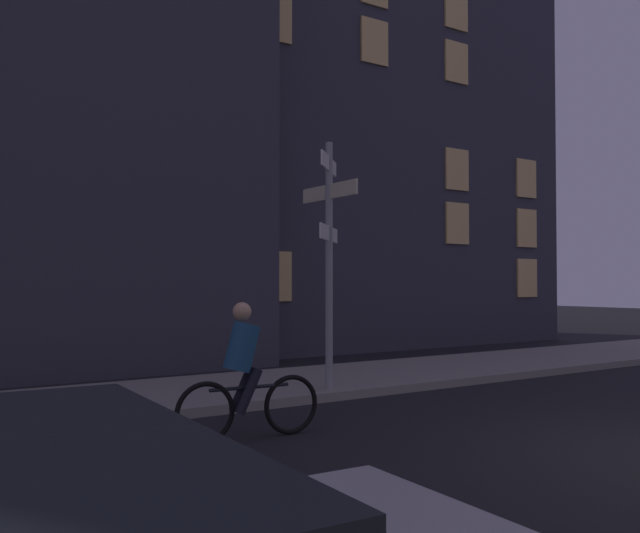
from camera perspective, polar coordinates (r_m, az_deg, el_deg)
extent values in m
cube|color=gray|center=(12.52, 1.48, -9.52)|extent=(40.00, 3.07, 0.14)
cylinder|color=gray|center=(10.93, 0.76, 0.15)|extent=(0.12, 0.12, 3.98)
cube|color=white|center=(11.10, 0.76, 8.65)|extent=(0.89, 0.89, 0.24)
cube|color=beige|center=(11.03, 0.76, 6.33)|extent=(0.03, 1.52, 0.24)
cube|color=white|center=(10.95, 0.76, 2.80)|extent=(1.04, 1.04, 0.24)
torus|color=black|center=(8.36, -2.45, -11.55)|extent=(0.72, 0.11, 0.72)
torus|color=black|center=(7.92, -9.68, -12.10)|extent=(0.72, 0.11, 0.72)
cylinder|color=black|center=(8.09, -5.96, -10.10)|extent=(1.00, 0.11, 0.04)
cylinder|color=navy|center=(7.99, -6.61, -6.77)|extent=(0.47, 0.35, 0.61)
sphere|color=tan|center=(7.96, -6.60, -3.80)|extent=(0.22, 0.22, 0.22)
cylinder|color=black|center=(8.15, -6.55, -10.24)|extent=(0.35, 0.14, 0.55)
cylinder|color=black|center=(7.99, -6.03, -10.43)|extent=(0.35, 0.14, 0.55)
cube|color=#383842|center=(21.95, 2.24, 10.08)|extent=(12.18, 6.69, 12.43)
cube|color=#F2C672|center=(16.18, -3.82, -0.83)|extent=(0.90, 0.06, 1.20)
cube|color=#F2C672|center=(22.20, 17.07, -0.94)|extent=(0.90, 0.06, 1.20)
cube|color=#F2C672|center=(20.01, 11.51, 3.58)|extent=(0.90, 0.06, 1.20)
cube|color=#F2C672|center=(22.26, 17.04, 3.11)|extent=(0.90, 0.06, 1.20)
cube|color=#F2C672|center=(20.20, 11.49, 8.03)|extent=(0.90, 0.06, 1.20)
cube|color=#F2C672|center=(22.44, 17.01, 7.11)|extent=(0.90, 0.06, 1.20)
cube|color=#F2C672|center=(17.42, -3.78, 20.31)|extent=(0.90, 0.06, 1.20)
cube|color=#F2C672|center=(19.02, 4.62, 18.40)|extent=(0.90, 0.06, 1.20)
cube|color=#F2C672|center=(20.95, 11.44, 16.54)|extent=(0.90, 0.06, 1.20)
cube|color=#F2C672|center=(21.48, 11.42, 20.52)|extent=(0.90, 0.06, 1.20)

